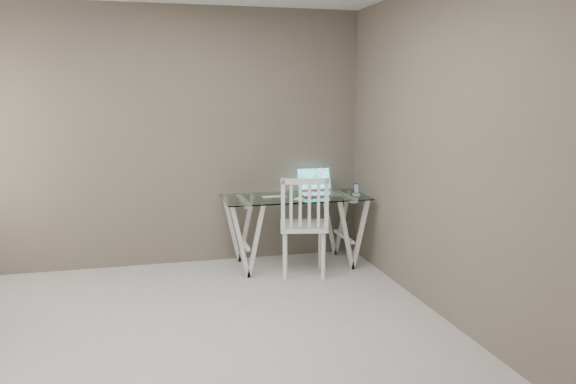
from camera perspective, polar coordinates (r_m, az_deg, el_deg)
room at (r=3.75m, az=-10.79°, el=8.46°), size 4.50×4.52×2.71m
desk at (r=5.94m, az=0.69°, el=-3.89°), size 1.50×0.70×0.75m
chair at (r=5.55m, az=1.63°, el=-3.02°), size 0.55×0.55×1.01m
laptop at (r=6.04m, az=2.91°, el=0.48°), size 0.39×0.36×0.27m
keyboard at (r=5.82m, az=-1.42°, el=-0.49°), size 0.26×0.11×0.01m
mouse at (r=5.61m, az=1.14°, el=-0.73°), size 0.12×0.07×0.04m
phone_dock at (r=5.99m, az=6.95°, el=0.01°), size 0.06×0.06×0.12m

